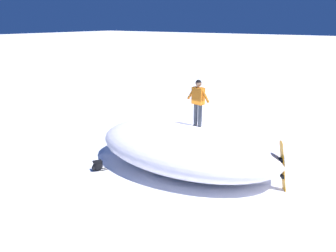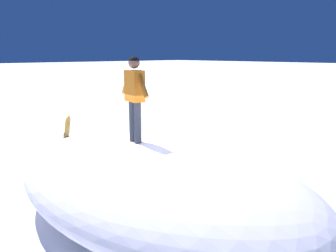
{
  "view_description": "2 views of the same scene",
  "coord_description": "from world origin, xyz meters",
  "views": [
    {
      "loc": [
        6.8,
        -10.3,
        5.2
      ],
      "look_at": [
        -0.25,
        -0.34,
        1.58
      ],
      "focal_mm": 38.61,
      "sensor_mm": 36.0,
      "label": 1
    },
    {
      "loc": [
        -4.64,
        4.34,
        3.26
      ],
      "look_at": [
        0.0,
        -0.03,
        1.92
      ],
      "focal_mm": 37.05,
      "sensor_mm": 36.0,
      "label": 2
    }
  ],
  "objects": [
    {
      "name": "backpack_near",
      "position": [
        -2.14,
        -2.03,
        0.19
      ],
      "size": [
        0.43,
        0.57,
        0.37
      ],
      "color": "black",
      "rests_on": "ground"
    },
    {
      "name": "snow_mound",
      "position": [
        0.26,
        0.13,
        0.79
      ],
      "size": [
        7.17,
        4.41,
        1.57
      ],
      "primitive_type": "ellipsoid",
      "rotation": [
        0.0,
        0.0,
        3.13
      ],
      "color": "white",
      "rests_on": "ground"
    },
    {
      "name": "snowboard_primary_upright",
      "position": [
        3.7,
        0.21,
        0.86
      ],
      "size": [
        0.39,
        0.39,
        1.67
      ],
      "color": "orange",
      "rests_on": "ground"
    },
    {
      "name": "snowboarder_standing",
      "position": [
        0.58,
        0.3,
        2.55
      ],
      "size": [
        1.0,
        0.29,
        1.65
      ],
      "color": "#333842",
      "rests_on": "snow_mound"
    },
    {
      "name": "ground",
      "position": [
        0.0,
        0.0,
        0.0
      ],
      "size": [
        240.0,
        240.0,
        0.0
      ],
      "primitive_type": "plane",
      "color": "white"
    }
  ]
}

